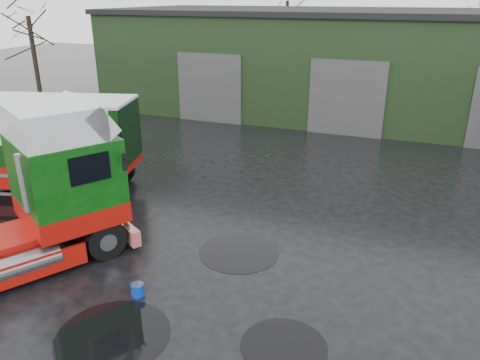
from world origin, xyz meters
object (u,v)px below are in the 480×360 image
tree_left (33,45)px  tree_back_a (287,24)px  warehouse (364,62)px  wash_bucket (138,290)px

tree_left → tree_back_a: size_ratio=0.89×
warehouse → tree_back_a: size_ratio=3.41×
wash_bucket → tree_back_a: 33.47m
warehouse → wash_bucket: 22.99m
tree_left → tree_back_a: bearing=58.6°
warehouse → tree_back_a: 12.90m
warehouse → tree_back_a: (-8.00, 10.00, 1.59)m
wash_bucket → tree_back_a: bearing=99.8°
tree_left → warehouse: bearing=22.8°
warehouse → tree_back_a: bearing=128.7°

